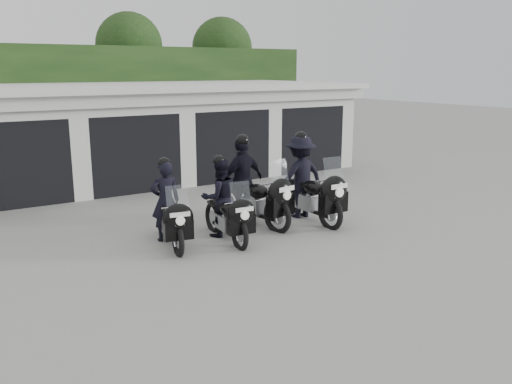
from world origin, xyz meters
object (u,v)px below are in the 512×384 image
police_bike_b (223,203)px  police_bike_c (249,185)px  police_bike_a (169,210)px  police_bike_d (305,181)px

police_bike_b → police_bike_c: bearing=38.3°
police_bike_b → police_bike_c: 1.24m
police_bike_a → police_bike_d: bearing=11.8°
police_bike_a → police_bike_d: (3.47, 0.08, 0.19)m
police_bike_a → police_bike_b: police_bike_a is taller
police_bike_a → police_bike_c: police_bike_c is taller
police_bike_b → police_bike_d: police_bike_d is taller
police_bike_a → police_bike_d: police_bike_d is taller
police_bike_b → police_bike_d: 2.37m
police_bike_b → police_bike_c: police_bike_c is taller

